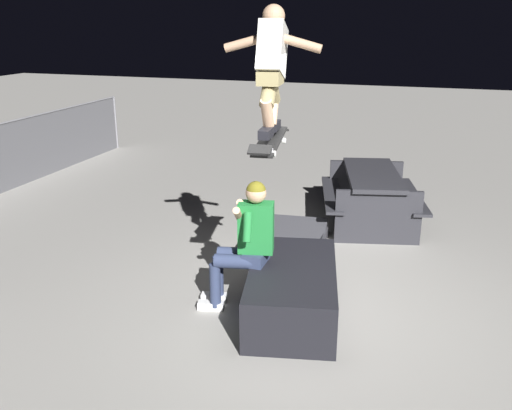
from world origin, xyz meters
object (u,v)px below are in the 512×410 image
Objects in this scene: ledge_box_main at (292,291)px; picnic_table_back at (372,190)px; skateboard at (270,141)px; person_sitting_on_ledge at (245,239)px; skater_airborne at (272,64)px; kicker_ramp at (285,242)px.

picnic_table_back reaches higher than ledge_box_main.
ledge_box_main is at bearing -94.44° from skateboard.
person_sitting_on_ledge is at bearing 162.98° from picnic_table_back.
skater_airborne is at bearing 73.45° from ledge_box_main.
skateboard is 0.92× the size of skater_airborne.
ledge_box_main is at bearing 172.10° from picnic_table_back.
skateboard is at bearing 167.21° from picnic_table_back.
skateboard reaches higher than picnic_table_back.
skater_airborne is (0.06, 0.01, 0.69)m from skateboard.
skateboard is (0.03, -0.24, 0.98)m from person_sitting_on_ledge.
person_sitting_on_ledge reaches higher than ledge_box_main.
kicker_ramp is at bearing 1.51° from person_sitting_on_ledge.
ledge_box_main is 0.80× the size of picnic_table_back.
person_sitting_on_ledge reaches higher than kicker_ramp.
person_sitting_on_ledge is 1.19× the size of skater_airborne.
skateboard is at bearing 85.56° from ledge_box_main.
skateboard is at bearing -173.78° from skater_airborne.
person_sitting_on_ledge is at bearing 97.56° from skateboard.
skateboard reaches higher than ledge_box_main.
person_sitting_on_ledge reaches higher than picnic_table_back.
ledge_box_main is at bearing -88.59° from person_sitting_on_ledge.
person_sitting_on_ledge is 1.81m from kicker_ramp.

